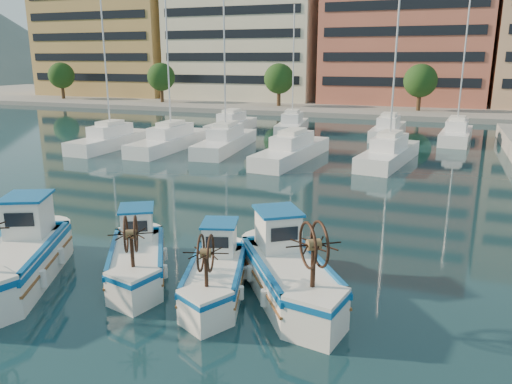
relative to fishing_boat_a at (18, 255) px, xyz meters
name	(u,v)px	position (x,y,z in m)	size (l,w,h in m)	color
ground	(173,304)	(5.31, 0.32, -0.87)	(300.00, 300.00, 0.00)	#1B4047
waterfront	(470,25)	(14.54, 65.36, 10.23)	(180.00, 40.00, 25.60)	gray
yacht_marina	(311,139)	(2.37, 27.86, -0.34)	(38.91, 22.19, 11.50)	white
fishing_boat_a	(18,255)	(0.00, 0.00, 0.00)	(3.89, 5.24, 3.16)	white
fishing_boat_b	(137,255)	(3.25, 1.68, -0.16)	(3.44, 4.24, 2.58)	white
fishing_boat_c	(216,271)	(6.17, 1.44, -0.20)	(2.59, 4.04, 2.45)	white
fishing_boat_d	(288,269)	(8.23, 2.04, -0.06)	(4.14, 4.81, 2.95)	white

